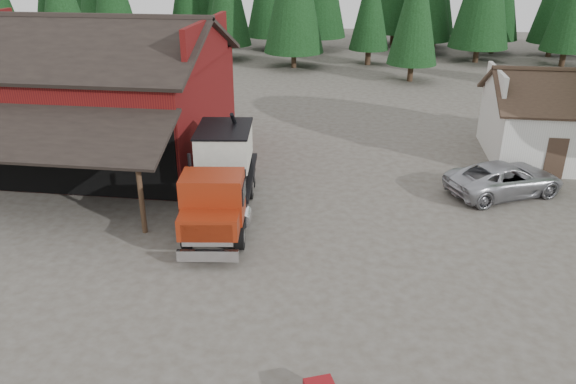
# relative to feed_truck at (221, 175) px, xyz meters

# --- Properties ---
(ground) EXTENTS (120.00, 120.00, 0.00)m
(ground) POSITION_rel_feed_truck_xyz_m (2.99, -4.03, -1.77)
(ground) COLOR #4B453A
(ground) RESTS_ON ground
(red_barn) EXTENTS (12.80, 13.63, 7.18)m
(red_barn) POSITION_rel_feed_truck_xyz_m (-8.01, 5.88, 0.92)
(red_barn) COLOR maroon
(red_barn) RESTS_ON ground
(farmhouse) EXTENTS (8.60, 6.42, 4.65)m
(farmhouse) POSITION_rel_feed_truck_xyz_m (15.99, 8.97, -0.10)
(farmhouse) COLOR silver
(farmhouse) RESTS_ON ground
(conifer_backdrop) EXTENTS (76.00, 16.00, 16.00)m
(conifer_backdrop) POSITION_rel_feed_truck_xyz_m (2.99, 37.97, -1.77)
(conifer_backdrop) COLOR black
(conifer_backdrop) RESTS_ON ground
(near_pine_b) EXTENTS (3.96, 3.96, 10.40)m
(near_pine_b) POSITION_rel_feed_truck_xyz_m (8.99, 25.97, 4.12)
(near_pine_b) COLOR #382619
(near_pine_b) RESTS_ON ground
(feed_truck) EXTENTS (3.27, 8.60, 3.78)m
(feed_truck) POSITION_rel_feed_truck_xyz_m (0.00, 0.00, 0.00)
(feed_truck) COLOR black
(feed_truck) RESTS_ON ground
(silver_car) EXTENTS (5.77, 4.51, 1.46)m
(silver_car) POSITION_rel_feed_truck_xyz_m (11.80, 3.74, -1.04)
(silver_car) COLOR #AFB0B7
(silver_car) RESTS_ON ground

